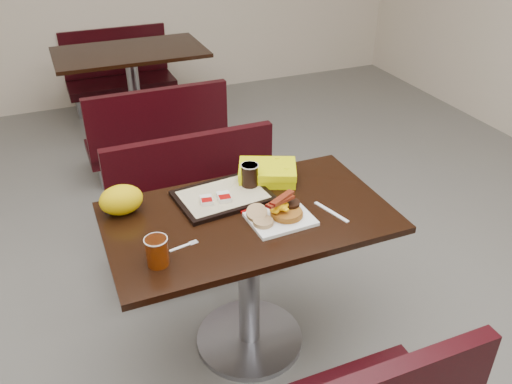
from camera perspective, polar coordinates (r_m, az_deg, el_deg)
name	(u,v)px	position (r m, az deg, el deg)	size (l,w,h in m)	color
floor	(250,340)	(2.74, -0.69, -15.59)	(6.00, 7.00, 0.01)	slate
table_near	(249,282)	(2.48, -0.75, -9.65)	(1.20, 0.70, 0.75)	black
bench_near_n	(203,209)	(3.02, -5.70, -1.77)	(1.00, 0.46, 0.72)	black
table_far	(135,94)	(4.69, -12.86, 10.18)	(1.20, 0.70, 0.75)	black
bench_far_s	(154,127)	(4.06, -10.87, 6.81)	(1.00, 0.46, 0.72)	black
bench_far_n	(120,71)	(5.35, -14.35, 12.42)	(1.00, 0.46, 0.72)	black
platter	(280,219)	(2.21, 2.64, -2.92)	(0.26, 0.20, 0.02)	white
pancake_stack	(287,212)	(2.22, 3.32, -2.19)	(0.14, 0.14, 0.03)	#926018
sausage_patty	(290,203)	(2.24, 3.69, -1.20)	(0.08, 0.08, 0.01)	black
scrambled_eggs	(279,207)	(2.18, 2.45, -1.60)	(0.09, 0.08, 0.05)	yellow
bacon_strips	(280,201)	(2.17, 2.64, -0.93)	(0.16, 0.07, 0.01)	#480505
muffin_bottom	(263,222)	(2.16, 0.78, -3.23)	(0.08, 0.08, 0.02)	tan
muffin_top	(257,213)	(2.20, 0.09, -2.25)	(0.09, 0.09, 0.02)	tan
coffee_cup_near	(157,252)	(1.98, -10.56, -6.30)	(0.08, 0.08, 0.11)	#822904
fork	(180,247)	(2.08, -8.18, -5.90)	(0.12, 0.02, 0.00)	white
knife	(331,212)	(2.29, 8.08, -2.13)	(0.19, 0.02, 0.00)	white
condiment_syrup	(229,208)	(2.29, -2.92, -1.73)	(0.04, 0.03, 0.01)	#B43E07
condiment_ketchup	(244,210)	(2.27, -1.26, -1.98)	(0.04, 0.03, 0.01)	#8C0504
tray	(223,196)	(2.36, -3.56, -0.47)	(0.40, 0.29, 0.02)	black
hashbrown_sleeve_left	(206,200)	(2.31, -5.33, -0.87)	(0.05, 0.07, 0.02)	silver
hashbrown_sleeve_right	(224,197)	(2.32, -3.44, -0.54)	(0.06, 0.08, 0.02)	silver
coffee_cup_far	(250,175)	(2.40, -0.68, 1.83)	(0.08, 0.08, 0.10)	black
clamshell	(267,173)	(2.49, 1.22, 2.10)	(0.27, 0.20, 0.07)	#D9DC03
paper_bag	(121,200)	(2.30, -14.25, -0.81)	(0.18, 0.13, 0.13)	yellow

